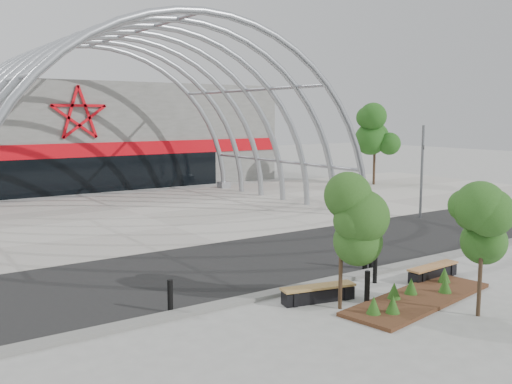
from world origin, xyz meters
The scene contains 18 objects.
ground centered at (0.00, 0.00, 0.00)m, with size 140.00×140.00×0.00m, color gray.
road centered at (0.00, 3.50, 0.01)m, with size 140.00×7.00×0.02m, color black.
forecourt centered at (0.00, 15.50, 0.02)m, with size 60.00×17.00×0.04m, color #A29D93.
kerb centered at (0.00, -0.25, 0.06)m, with size 60.00×0.50×0.12m, color slate.
arena_building centered at (0.00, 33.45, 3.99)m, with size 34.00×15.24×8.00m.
vault_canopy centered at (0.00, 15.50, 0.02)m, with size 20.80×15.80×20.36m.
planting_bed centered at (1.00, -3.13, 0.15)m, with size 5.97×2.72×0.61m.
signal_pole centered at (12.21, 6.04, 2.63)m, with size 0.19×0.71×5.03m.
street_tree_0 centered at (-1.38, -2.34, 2.57)m, with size 1.57×1.57×3.58m.
street_tree_1 centered at (1.39, -4.97, 2.46)m, with size 1.45×1.45×3.42m.
bench_0 centered at (-1.48, -1.50, 0.24)m, with size 2.39×1.01×0.49m.
bench_1 centered at (3.32, -1.89, 0.23)m, with size 2.30×0.65×0.48m.
bollard_0 centered at (-5.62, 0.08, 0.49)m, with size 0.16×0.16×0.98m, color black.
bollard_1 centered at (-0.43, -2.48, 0.50)m, with size 0.16×0.16×1.00m, color black.
bollard_2 centered at (1.33, -1.10, 0.45)m, with size 0.14×0.14×0.90m, color black.
bollard_3 centered at (2.25, 0.28, 0.57)m, with size 0.18×0.18×1.13m, color black.
bollard_4 centered at (2.43, 0.15, 0.48)m, with size 0.15×0.15×0.96m, color black.
bg_tree_1 centered at (21.00, 18.00, 4.25)m, with size 2.70×2.70×5.91m.
Camera 1 is at (-12.38, -14.12, 5.58)m, focal length 40.00 mm.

